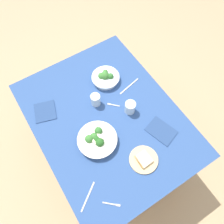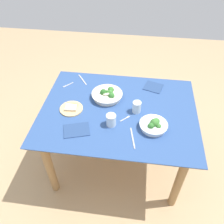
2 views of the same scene
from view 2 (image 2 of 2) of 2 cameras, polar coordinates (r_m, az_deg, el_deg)
ground_plane at (r=2.51m, az=1.27°, el=-11.72°), size 6.00×6.00×0.00m
dining_table at (r=2.04m, az=1.54°, el=-1.72°), size 1.31×1.00×0.73m
broccoli_bowl_far at (r=1.81m, az=10.20°, el=-3.19°), size 0.22×0.22×0.09m
broccoli_bowl_near at (r=2.06m, az=-1.15°, el=4.26°), size 0.27×0.27×0.09m
bread_side_plate at (r=1.99m, az=-9.95°, el=0.92°), size 0.19×0.19×0.03m
water_glass_center at (r=1.80m, az=-0.23°, el=-1.98°), size 0.08×0.08×0.10m
water_glass_side at (r=1.92m, az=6.07°, el=1.16°), size 0.07×0.07×0.10m
fork_by_far_bowl at (r=1.88m, az=3.31°, el=-1.60°), size 0.08×0.07×0.00m
fork_by_near_bowl at (r=2.26m, az=-10.79°, el=6.53°), size 0.08×0.09×0.00m
table_knife_left at (r=2.31m, az=-7.25°, el=7.88°), size 0.12×0.16×0.00m
table_knife_right at (r=1.75m, az=5.08°, el=-6.36°), size 0.05×0.20×0.00m
napkin_folded_upper at (r=1.81m, az=-8.69°, el=-4.39°), size 0.23×0.19×0.01m
napkin_folded_lower at (r=2.23m, az=10.10°, el=6.07°), size 0.20×0.19×0.01m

